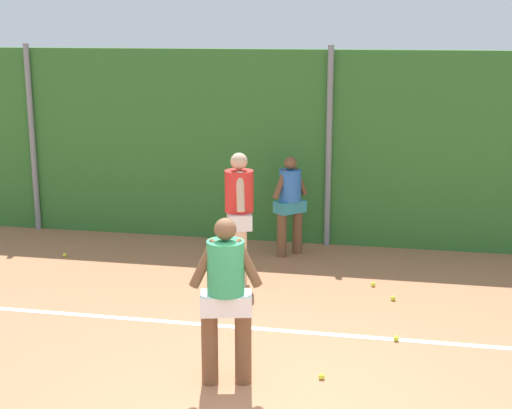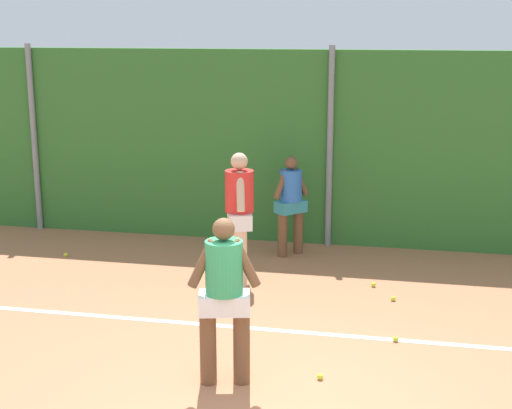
# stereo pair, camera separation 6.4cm
# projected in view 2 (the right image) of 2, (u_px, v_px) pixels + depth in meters

# --- Properties ---
(ground_plane) EXTENTS (27.88, 27.88, 0.00)m
(ground_plane) POSITION_uv_depth(u_px,v_px,m) (291.00, 341.00, 8.71)
(ground_plane) COLOR #B2704C
(hedge_fence_backdrop) EXTENTS (18.12, 0.25, 3.22)m
(hedge_fence_backdrop) POSITION_uv_depth(u_px,v_px,m) (331.00, 149.00, 12.28)
(hedge_fence_backdrop) COLOR #33702D
(hedge_fence_backdrop) RESTS_ON ground_plane
(fence_post_left) EXTENTS (0.10, 0.10, 3.29)m
(fence_post_left) POSITION_uv_depth(u_px,v_px,m) (34.00, 139.00, 13.12)
(fence_post_left) COLOR gray
(fence_post_left) RESTS_ON ground_plane
(fence_post_center) EXTENTS (0.10, 0.10, 3.29)m
(fence_post_center) POSITION_uv_depth(u_px,v_px,m) (330.00, 148.00, 12.11)
(fence_post_center) COLOR gray
(fence_post_center) RESTS_ON ground_plane
(court_baseline_paint) EXTENTS (13.24, 0.10, 0.01)m
(court_baseline_paint) POSITION_uv_depth(u_px,v_px,m) (294.00, 332.00, 8.96)
(court_baseline_paint) COLOR white
(court_baseline_paint) RESTS_ON ground_plane
(player_foreground_near) EXTENTS (0.73, 0.41, 1.76)m
(player_foreground_near) POSITION_uv_depth(u_px,v_px,m) (224.00, 292.00, 7.47)
(player_foreground_near) COLOR brown
(player_foreground_near) RESTS_ON ground_plane
(player_midcourt) EXTENTS (0.47, 0.81, 1.88)m
(player_midcourt) POSITION_uv_depth(u_px,v_px,m) (239.00, 211.00, 10.47)
(player_midcourt) COLOR beige
(player_midcourt) RESTS_ON ground_plane
(player_backcourt_far) EXTENTS (0.53, 0.53, 1.60)m
(player_backcourt_far) POSITION_uv_depth(u_px,v_px,m) (291.00, 200.00, 11.77)
(player_backcourt_far) COLOR brown
(player_backcourt_far) RESTS_ON ground_plane
(tennis_ball_2) EXTENTS (0.07, 0.07, 0.07)m
(tennis_ball_2) POSITION_uv_depth(u_px,v_px,m) (395.00, 339.00, 8.69)
(tennis_ball_2) COLOR #CCDB33
(tennis_ball_2) RESTS_ON ground_plane
(tennis_ball_3) EXTENTS (0.07, 0.07, 0.07)m
(tennis_ball_3) POSITION_uv_depth(u_px,v_px,m) (373.00, 285.00, 10.50)
(tennis_ball_3) COLOR #CCDB33
(tennis_ball_3) RESTS_ON ground_plane
(tennis_ball_4) EXTENTS (0.07, 0.07, 0.07)m
(tennis_ball_4) POSITION_uv_depth(u_px,v_px,m) (66.00, 255.00, 11.87)
(tennis_ball_4) COLOR #CCDB33
(tennis_ball_4) RESTS_ON ground_plane
(tennis_ball_5) EXTENTS (0.07, 0.07, 0.07)m
(tennis_ball_5) POSITION_uv_depth(u_px,v_px,m) (320.00, 377.00, 7.76)
(tennis_ball_5) COLOR #CCDB33
(tennis_ball_5) RESTS_ON ground_plane
(tennis_ball_6) EXTENTS (0.07, 0.07, 0.07)m
(tennis_ball_6) POSITION_uv_depth(u_px,v_px,m) (393.00, 299.00, 9.96)
(tennis_ball_6) COLOR #CCDB33
(tennis_ball_6) RESTS_ON ground_plane
(tennis_ball_9) EXTENTS (0.07, 0.07, 0.07)m
(tennis_ball_9) POSITION_uv_depth(u_px,v_px,m) (214.00, 268.00, 11.22)
(tennis_ball_9) COLOR #CCDB33
(tennis_ball_9) RESTS_ON ground_plane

